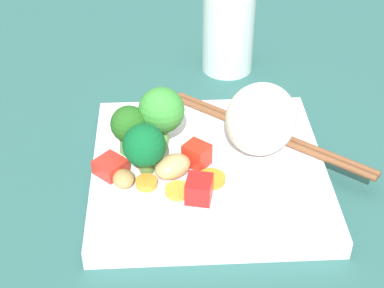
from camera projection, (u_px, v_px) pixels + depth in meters
ground_plane at (208, 186)px, 61.89cm from camera, size 110.00×110.00×2.00cm
square_plate at (208, 171)px, 60.69cm from camera, size 23.74×23.74×1.98cm
rice_mound at (261, 119)px, 59.98cm from camera, size 10.09×10.34×7.19cm
broccoli_floret_0 at (161, 111)px, 59.90cm from camera, size 4.67×4.67×6.74cm
broccoli_floret_1 at (144, 146)px, 56.94cm from camera, size 4.17×4.17×5.59cm
broccoli_floret_2 at (129, 127)px, 59.56cm from camera, size 3.73×3.73×5.52cm
carrot_slice_0 at (151, 154)px, 60.60cm from camera, size 2.66×2.66×0.79cm
carrot_slice_1 at (209, 179)px, 57.72cm from camera, size 3.64×3.64×0.55cm
carrot_slice_2 at (147, 183)px, 57.15cm from camera, size 2.53×2.53×0.70cm
carrot_slice_3 at (178, 191)px, 56.41cm from camera, size 3.32×3.32×0.49cm
pepper_chunk_0 at (197, 154)px, 59.40cm from camera, size 3.11×3.09×2.30cm
pepper_chunk_1 at (199, 189)px, 55.34cm from camera, size 2.90×3.06×2.18cm
pepper_chunk_2 at (110, 167)px, 58.47cm from camera, size 3.73×3.73×1.49cm
chicken_piece_0 at (123, 179)px, 57.11cm from camera, size 2.42×2.77×1.40cm
chicken_piece_1 at (173, 166)px, 58.02cm from camera, size 4.66×4.31×2.10cm
chopstick_pair at (269, 133)px, 63.60cm from camera, size 19.39×17.02×0.67cm
drinking_glass at (228, 32)px, 76.02cm from camera, size 6.53×6.53×10.47cm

